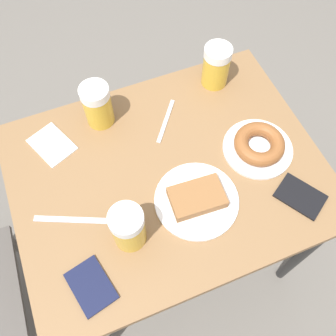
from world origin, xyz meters
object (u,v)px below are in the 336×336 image
Objects in this scene: plate_with_cake at (197,199)px; beer_mug_left at (128,228)px; passport_far_edge at (91,286)px; beer_mug_right at (216,66)px; napkin_folded at (52,145)px; plate_with_donut at (259,145)px; passport_near_edge at (300,196)px; beer_mug_center at (97,105)px; knife at (71,220)px; fork at (166,121)px.

beer_mug_left is at bearing 98.10° from plate_with_cake.
plate_with_cake is at bearing -71.48° from passport_far_edge.
plate_with_cake is 0.44m from beer_mug_right.
napkin_folded is at bearing 94.53° from beer_mug_right.
plate_with_donut is at bearing -113.41° from napkin_folded.
passport_near_edge is 0.60m from passport_far_edge.
beer_mug_center reaches higher than napkin_folded.
beer_mug_right reaches higher than knife.
passport_far_edge is at bearing 122.22° from beer_mug_left.
passport_far_edge is (-0.11, 0.33, -0.01)m from plate_with_cake.
plate_with_cake reaches higher than knife.
knife is at bearing 52.00° from beer_mug_left.
plate_with_cake is 0.25m from plate_with_donut.
beer_mug_left is 1.00× the size of beer_mug_right.
beer_mug_left reaches higher than plate_with_donut.
knife is (-0.29, 0.56, -0.07)m from beer_mug_right.
beer_mug_right is at bearing -66.46° from fork.
knife is (0.08, 0.33, -0.01)m from plate_with_cake.
plate_with_donut reaches higher than fork.
plate_with_cake reaches higher than passport_near_edge.
knife is at bearing 148.78° from beer_mug_center.
passport_far_edge is (-0.47, 0.17, -0.07)m from beer_mug_center.
fork is (-0.05, -0.35, -0.00)m from napkin_folded.
beer_mug_right is 0.56m from napkin_folded.
beer_mug_left is 0.38m from napkin_folded.
plate_with_donut is 1.45× the size of beer_mug_left.
fork is at bearing -4.49° from plate_with_cake.
beer_mug_center is at bearing 55.04° from plate_with_donut.
napkin_folded is 1.14× the size of fork.
passport_near_edge is (-0.07, -0.47, -0.07)m from beer_mug_left.
knife is (-0.21, 0.36, -0.00)m from fork.
beer_mug_left is at bearing 174.20° from beer_mug_center.
fork is (0.31, -0.22, -0.07)m from beer_mug_left.
beer_mug_right reaches higher than fork.
knife is 0.63m from passport_near_edge.
fork is at bearing -97.54° from napkin_folded.
plate_with_cake is at bearing 175.51° from fork.
beer_mug_center is at bearing -5.80° from beer_mug_left.
passport_near_edge is at bearing -98.01° from beer_mug_left.
passport_far_edge is at bearing 160.15° from beer_mug_center.
napkin_folded is (-0.04, 0.55, -0.07)m from beer_mug_right.
plate_with_donut is at bearing -70.14° from plate_with_cake.
beer_mug_left reaches higher than passport_far_edge.
plate_with_donut is 1.10× the size of knife.
plate_with_donut is 1.30× the size of napkin_folded.
passport_near_edge is (-0.09, -0.27, -0.01)m from plate_with_cake.
beer_mug_center is 0.76× the size of knife.
beer_mug_center is at bearing -31.22° from knife.
plate_with_cake is at bearing -135.21° from napkin_folded.
beer_mug_right is 0.76× the size of knife.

